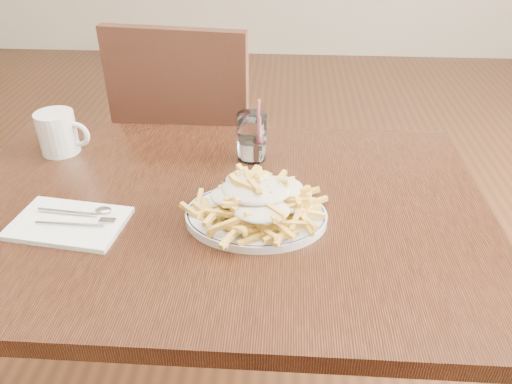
# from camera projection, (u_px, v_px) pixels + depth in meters

# --- Properties ---
(table) EXTENTS (1.20, 0.80, 0.75)m
(table) POSITION_uv_depth(u_px,v_px,m) (217.00, 232.00, 1.14)
(table) COLOR black
(table) RESTS_ON ground
(chair_far) EXTENTS (0.50, 0.50, 0.98)m
(chair_far) POSITION_uv_depth(u_px,v_px,m) (192.00, 141.00, 1.78)
(chair_far) COLOR black
(chair_far) RESTS_ON ground
(fries_plate) EXTENTS (0.36, 0.33, 0.02)m
(fries_plate) POSITION_uv_depth(u_px,v_px,m) (256.00, 216.00, 1.05)
(fries_plate) COLOR silver
(fries_plate) RESTS_ON table
(loaded_fries) EXTENTS (0.32, 0.28, 0.08)m
(loaded_fries) POSITION_uv_depth(u_px,v_px,m) (256.00, 195.00, 1.02)
(loaded_fries) COLOR gold
(loaded_fries) RESTS_ON fries_plate
(napkin) EXTENTS (0.25, 0.18, 0.01)m
(napkin) POSITION_uv_depth(u_px,v_px,m) (69.00, 223.00, 1.03)
(napkin) COLOR white
(napkin) RESTS_ON table
(cutlery) EXTENTS (0.18, 0.06, 0.01)m
(cutlery) POSITION_uv_depth(u_px,v_px,m) (69.00, 218.00, 1.03)
(cutlery) COLOR silver
(cutlery) RESTS_ON napkin
(water_glass) EXTENTS (0.07, 0.07, 0.16)m
(water_glass) POSITION_uv_depth(u_px,v_px,m) (252.00, 140.00, 1.25)
(water_glass) COLOR white
(water_glass) RESTS_ON table
(coffee_mug) EXTENTS (0.14, 0.10, 0.11)m
(coffee_mug) POSITION_uv_depth(u_px,v_px,m) (59.00, 133.00, 1.28)
(coffee_mug) COLOR silver
(coffee_mug) RESTS_ON table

